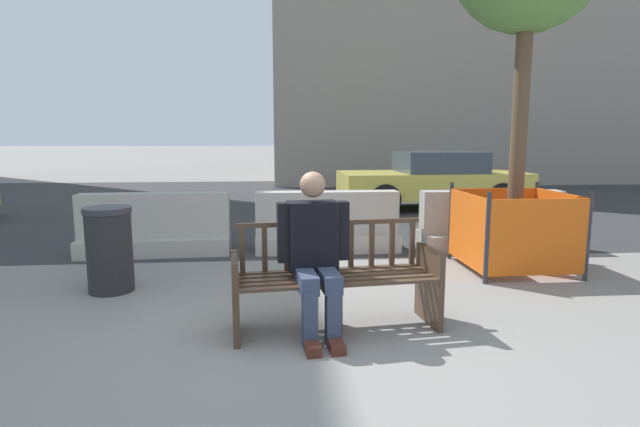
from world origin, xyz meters
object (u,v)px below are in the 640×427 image
at_px(street_bench, 335,282).
at_px(jersey_barrier_left, 156,229).
at_px(seated_person, 315,250).
at_px(car_taxi_near, 433,180).
at_px(jersey_barrier_centre, 327,226).
at_px(jersey_barrier_right, 490,226).
at_px(trash_bin, 110,249).
at_px(construction_fence, 513,228).

distance_m(street_bench, jersey_barrier_left, 3.61).
relative_size(street_bench, seated_person, 1.32).
distance_m(street_bench, car_taxi_near, 7.59).
xyz_separation_m(street_bench, jersey_barrier_centre, (0.23, 2.93, -0.06)).
xyz_separation_m(seated_person, jersey_barrier_right, (2.74, 2.88, -0.35)).
distance_m(car_taxi_near, trash_bin, 7.76).
relative_size(jersey_barrier_centre, car_taxi_near, 0.48).
height_order(jersey_barrier_left, jersey_barrier_right, same).
height_order(jersey_barrier_right, construction_fence, construction_fence).
bearing_deg(seated_person, street_bench, 23.16).
bearing_deg(seated_person, car_taxi_near, 65.42).
distance_m(jersey_barrier_left, jersey_barrier_right, 4.70).
relative_size(seated_person, trash_bin, 1.49).
xyz_separation_m(jersey_barrier_right, car_taxi_near, (0.47, 4.14, 0.30)).
height_order(jersey_barrier_right, trash_bin, trash_bin).
distance_m(jersey_barrier_centre, jersey_barrier_left, 2.36).
relative_size(street_bench, car_taxi_near, 0.42).
distance_m(seated_person, construction_fence, 3.11).
xyz_separation_m(street_bench, trash_bin, (-2.20, 1.22, 0.05)).
xyz_separation_m(jersey_barrier_left, trash_bin, (-0.07, -1.69, 0.10)).
distance_m(jersey_barrier_left, trash_bin, 1.70).
bearing_deg(jersey_barrier_right, jersey_barrier_centre, 176.85).
bearing_deg(construction_fence, jersey_barrier_left, 165.02).
bearing_deg(jersey_barrier_centre, trash_bin, -144.80).
bearing_deg(seated_person, jersey_barrier_left, 123.22).
distance_m(seated_person, car_taxi_near, 7.72).
distance_m(jersey_barrier_left, car_taxi_near, 6.57).
bearing_deg(jersey_barrier_left, jersey_barrier_right, -1.31).
height_order(street_bench, jersey_barrier_centre, street_bench).
xyz_separation_m(seated_person, car_taxi_near, (3.21, 7.02, -0.05)).
relative_size(seated_person, car_taxi_near, 0.32).
bearing_deg(jersey_barrier_left, trash_bin, -92.25).
bearing_deg(car_taxi_near, jersey_barrier_centre, -124.96).
height_order(jersey_barrier_centre, jersey_barrier_right, same).
relative_size(jersey_barrier_centre, trash_bin, 2.27).
relative_size(jersey_barrier_right, car_taxi_near, 0.49).
distance_m(street_bench, seated_person, 0.35).
bearing_deg(construction_fence, trash_bin, -173.87).
bearing_deg(seated_person, jersey_barrier_right, 46.43).
bearing_deg(jersey_barrier_right, construction_fence, -100.36).
height_order(street_bench, seated_person, seated_person).
bearing_deg(jersey_barrier_left, jersey_barrier_centre, 0.51).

